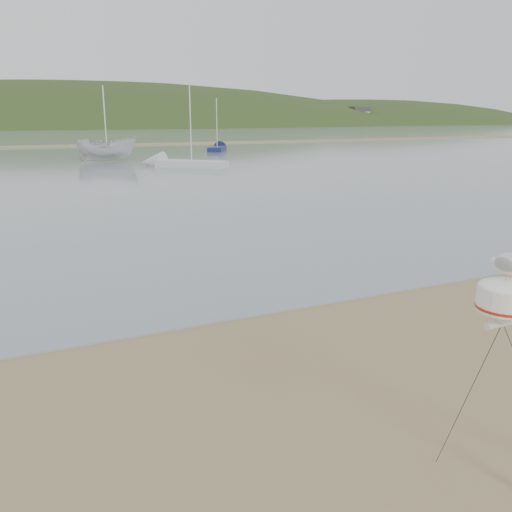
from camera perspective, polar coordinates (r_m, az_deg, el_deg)
name	(u,v)px	position (r m, az deg, el deg)	size (l,w,h in m)	color
hill_ridge	(45,176)	(241.70, -21.31, 7.90)	(620.00, 180.00, 80.00)	#243616
boat_white	(106,130)	(49.86, -15.55, 12.67)	(1.96, 2.01, 5.20)	silver
sailboat_blue_far	(219,148)	(63.18, -3.90, 11.29)	(4.42, 6.15, 6.21)	#151E4A
sailboat_white_near	(170,163)	(42.71, -9.08, 9.64)	(6.14, 6.46, 7.12)	silver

